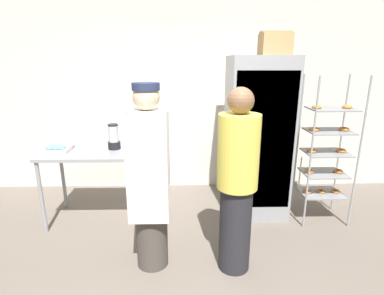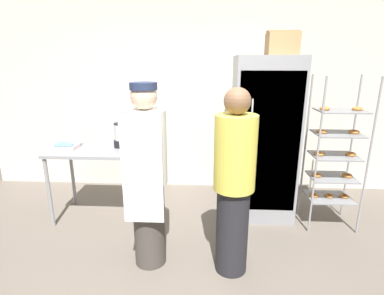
% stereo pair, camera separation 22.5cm
% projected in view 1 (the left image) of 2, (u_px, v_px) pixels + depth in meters
% --- Properties ---
extents(ground_plane, '(14.00, 14.00, 0.00)m').
position_uv_depth(ground_plane, '(193.00, 291.00, 2.56)').
color(ground_plane, '#6B6056').
extents(back_wall, '(6.40, 0.12, 3.08)m').
position_uv_depth(back_wall, '(189.00, 86.00, 4.38)').
color(back_wall, silver).
rests_on(back_wall, ground_plane).
extents(refrigerator, '(0.75, 0.73, 1.95)m').
position_uv_depth(refrigerator, '(257.00, 137.00, 3.72)').
color(refrigerator, gray).
rests_on(refrigerator, ground_plane).
extents(baking_rack, '(0.56, 0.44, 1.75)m').
position_uv_depth(baking_rack, '(326.00, 152.00, 3.52)').
color(baking_rack, '#93969B').
rests_on(baking_rack, ground_plane).
extents(prep_counter, '(1.16, 0.69, 0.89)m').
position_uv_depth(prep_counter, '(95.00, 158.00, 3.54)').
color(prep_counter, gray).
rests_on(prep_counter, ground_plane).
extents(donut_box, '(0.27, 0.21, 0.25)m').
position_uv_depth(donut_box, '(57.00, 148.00, 3.42)').
color(donut_box, silver).
rests_on(donut_box, prep_counter).
extents(blender_pitcher, '(0.15, 0.15, 0.30)m').
position_uv_depth(blender_pitcher, '(114.00, 138.00, 3.53)').
color(blender_pitcher, black).
rests_on(blender_pitcher, prep_counter).
extents(cardboard_storage_box, '(0.34, 0.29, 0.26)m').
position_uv_depth(cardboard_storage_box, '(275.00, 44.00, 3.38)').
color(cardboard_storage_box, '#A87F51').
rests_on(cardboard_storage_box, refrigerator).
extents(person_baker, '(0.36, 0.38, 1.72)m').
position_uv_depth(person_baker, '(149.00, 177.00, 2.66)').
color(person_baker, '#47423D').
rests_on(person_baker, ground_plane).
extents(person_customer, '(0.36, 0.36, 1.69)m').
position_uv_depth(person_customer, '(237.00, 183.00, 2.63)').
color(person_customer, '#232328').
rests_on(person_customer, ground_plane).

